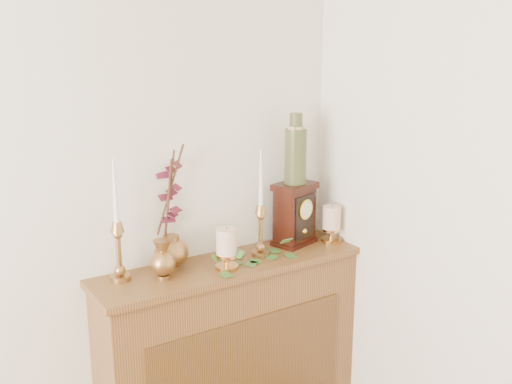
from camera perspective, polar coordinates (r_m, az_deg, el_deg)
console_shelf at (r=2.85m, az=-2.28°, el=-15.94°), size 1.24×0.34×0.93m
candlestick_left at (r=2.45m, az=-13.01°, el=-4.62°), size 0.08×0.08×0.50m
candlestick_center at (r=2.66m, az=0.45°, el=-2.88°), size 0.08×0.08×0.48m
bud_vase at (r=2.45m, az=-8.87°, el=-6.43°), size 0.10×0.10×0.17m
ginger_jar at (r=2.56m, az=-8.20°, el=-1.79°), size 0.22×0.23×0.54m
pillar_candle_left at (r=2.52m, az=-2.82°, el=-5.24°), size 0.10×0.10×0.19m
pillar_candle_right at (r=2.88m, az=7.21°, el=-2.85°), size 0.10×0.10×0.19m
ivy_garland at (r=2.61m, az=-1.04°, el=-6.52°), size 0.51×0.21×0.09m
mantel_clock at (r=2.82m, az=3.72°, el=-2.15°), size 0.23×0.19×0.30m
ceramic_vase at (r=2.75m, az=3.78°, el=3.79°), size 0.10×0.10×0.33m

